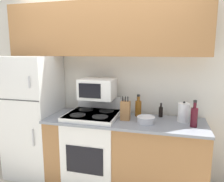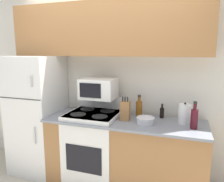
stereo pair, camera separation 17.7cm
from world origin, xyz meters
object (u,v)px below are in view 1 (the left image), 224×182
bowl (146,119)px  bottle_soy_sauce (161,111)px  refrigerator (34,116)px  bottle_whiskey (138,108)px  knife_block (125,110)px  stove (93,147)px  bottle_wine_red (194,116)px  kettle (184,112)px  microwave (97,89)px

bowl → bottle_soy_sauce: 0.32m
refrigerator → bottle_whiskey: refrigerator is taller
knife_block → bowl: knife_block is taller
stove → bottle_wine_red: size_ratio=3.65×
bottle_wine_red → kettle: bottle_wine_red is taller
microwave → knife_block: microwave is taller
microwave → bottle_whiskey: (0.53, 0.06, -0.23)m
bowl → kettle: 0.46m
microwave → bottle_whiskey: bearing=7.0°
bottle_soy_sauce → bowl: bearing=-118.9°
bowl → stove: bearing=175.0°
refrigerator → microwave: bearing=5.9°
refrigerator → stove: 0.94m
bowl → microwave: bearing=164.3°
bottle_soy_sauce → kettle: kettle is taller
bottle_wine_red → microwave: bearing=171.1°
microwave → bottle_whiskey: microwave is taller
stove → bottle_soy_sauce: stove is taller
stove → bottle_wine_red: (1.20, -0.06, 0.52)m
bowl → kettle: size_ratio=0.85×
refrigerator → bowl: 1.56m
stove → kettle: kettle is taller
bowl → bottle_wine_red: bearing=-0.1°
bottle_soy_sauce → bottle_whiskey: (-0.28, -0.03, 0.04)m
bottle_whiskey → refrigerator: bearing=-173.7°
stove → bottle_soy_sauce: (0.83, 0.22, 0.47)m
microwave → kettle: size_ratio=1.79×
refrigerator → stove: size_ratio=1.50×
bowl → bottle_soy_sauce: (0.16, 0.28, 0.03)m
microwave → kettle: microwave is taller
kettle → microwave: bearing=178.6°
stove → knife_block: 0.67m
knife_block → bottle_whiskey: knife_block is taller
stove → bottle_soy_sauce: size_ratio=6.08×
refrigerator → microwave: 1.00m
stove → bottle_whiskey: bottle_whiskey is taller
knife_block → bottle_soy_sauce: knife_block is taller
refrigerator → bottle_soy_sauce: refrigerator is taller
refrigerator → microwave: size_ratio=3.72×
bowl → bottle_whiskey: size_ratio=0.75×
stove → bowl: stove is taller
refrigerator → knife_block: 1.31m
microwave → stove: bearing=-101.6°
stove → microwave: microwave is taller
bottle_soy_sauce → kettle: 0.30m
knife_block → refrigerator: bearing=178.1°
bottle_soy_sauce → bottle_whiskey: 0.29m
microwave → bottle_wine_red: 1.21m
stove → microwave: (0.03, 0.12, 0.75)m
stove → kettle: 1.22m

